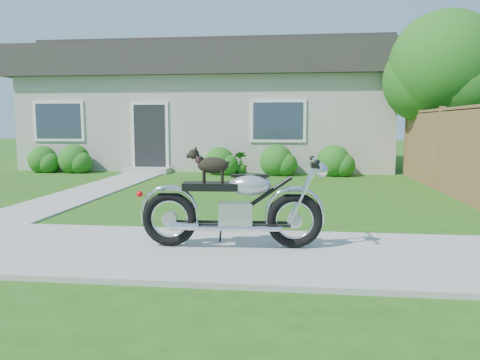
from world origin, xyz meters
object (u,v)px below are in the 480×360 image
(tree_near, at_px, (450,71))
(potted_plant_right, at_px, (241,163))
(fence, at_px, (440,149))
(house, at_px, (213,106))
(potted_plant_left, at_px, (79,161))
(motorcycle_with_dog, at_px, (235,205))

(tree_near, xyz_separation_m, potted_plant_right, (-5.72, 0.46, -2.57))
(fence, xyz_separation_m, tree_near, (0.83, 2.34, 1.98))
(fence, height_order, tree_near, tree_near)
(house, bearing_deg, potted_plant_right, -67.63)
(tree_near, bearing_deg, potted_plant_left, 177.57)
(motorcycle_with_dog, bearing_deg, potted_plant_left, 122.05)
(potted_plant_left, bearing_deg, fence, -15.72)
(house, bearing_deg, motorcycle_with_dog, -78.86)
(tree_near, xyz_separation_m, motorcycle_with_dog, (-4.80, -7.94, -2.36))
(house, xyz_separation_m, potted_plant_right, (1.42, -3.44, -1.81))
(house, relative_size, potted_plant_left, 18.21)
(fence, bearing_deg, tree_near, 70.42)
(fence, bearing_deg, potted_plant_left, 164.28)
(potted_plant_right, xyz_separation_m, motorcycle_with_dog, (0.92, -8.40, 0.21))
(house, relative_size, potted_plant_right, 18.27)
(house, relative_size, fence, 1.90)
(tree_near, relative_size, motorcycle_with_dog, 2.05)
(potted_plant_left, relative_size, motorcycle_with_dog, 0.31)
(fence, xyz_separation_m, potted_plant_left, (-9.95, 2.80, -0.59))
(fence, distance_m, potted_plant_left, 10.35)
(motorcycle_with_dog, bearing_deg, house, 97.74)
(tree_near, bearing_deg, motorcycle_with_dog, -121.16)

